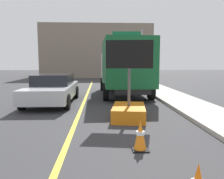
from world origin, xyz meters
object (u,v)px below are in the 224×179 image
Objects in this scene: arrow_board_trailer at (129,105)px; box_truck at (124,66)px; highway_guide_sign at (133,47)px; traffic_cone_mid_lane at (140,135)px; pickup_car at (53,89)px.

arrow_board_trailer is 5.84m from box_truck.
traffic_cone_mid_lane is at bearing -97.59° from highway_guide_sign.
traffic_cone_mid_lane is at bearing -62.83° from pickup_car.
arrow_board_trailer is at bearing -45.08° from pickup_car.
box_truck is at bearing 86.41° from traffic_cone_mid_lane.
traffic_cone_mid_lane is at bearing -93.59° from box_truck.
traffic_cone_mid_lane is (-0.11, -2.88, -0.14)m from arrow_board_trailer.
pickup_car is at bearing -117.47° from highway_guide_sign.
highway_guide_sign is (2.08, 13.57, 2.94)m from arrow_board_trailer.
box_truck is (0.43, 5.69, 1.27)m from arrow_board_trailer.
highway_guide_sign reaches higher than traffic_cone_mid_lane.
highway_guide_sign is 7.18× the size of traffic_cone_mid_lane.
traffic_cone_mid_lane is (3.16, -6.16, -0.36)m from pickup_car.
pickup_car is (-3.70, -2.41, -1.05)m from box_truck.
box_truck is at bearing -101.85° from highway_guide_sign.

